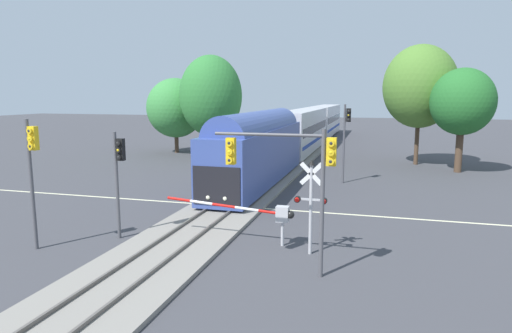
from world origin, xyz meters
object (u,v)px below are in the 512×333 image
object	(u,v)px
traffic_signal_far_side	(346,131)
maple_right_background	(463,102)
traffic_signal_near_right	(291,166)
pine_left_background	(176,108)
traffic_signal_near_left	(32,163)
oak_behind_train	(211,96)
commuter_train	(302,129)
crossing_gate_near	(267,213)
oak_far_right	(420,87)
traffic_signal_median	(118,168)
crossing_signal_mast	(311,197)

from	to	relation	value
traffic_signal_far_side	maple_right_background	distance (m)	11.99
traffic_signal_near_right	pine_left_background	world-z (taller)	pine_left_background
traffic_signal_near_left	oak_behind_train	size ratio (longest dim) A/B	0.52
commuter_train	traffic_signal_far_side	world-z (taller)	traffic_signal_far_side
commuter_train	oak_behind_train	world-z (taller)	oak_behind_train
traffic_signal_far_side	crossing_gate_near	bearing A→B (deg)	-98.43
commuter_train	oak_behind_train	distance (m)	11.36
oak_far_right	traffic_signal_near_right	bearing A→B (deg)	-102.56
crossing_gate_near	oak_far_right	xyz separation A→B (m)	(8.17, 26.36, 5.96)
traffic_signal_far_side	traffic_signal_near_left	world-z (taller)	traffic_signal_far_side
maple_right_background	traffic_signal_median	bearing A→B (deg)	-127.32
commuter_train	traffic_signal_near_right	distance (m)	35.23
traffic_signal_near_right	traffic_signal_near_left	bearing A→B (deg)	-178.34
oak_far_right	traffic_signal_far_side	bearing A→B (deg)	-117.91
commuter_train	traffic_signal_median	size ratio (longest dim) A/B	11.99
traffic_signal_far_side	traffic_signal_median	world-z (taller)	traffic_signal_far_side
crossing_gate_near	traffic_signal_median	xyz separation A→B (m)	(-6.74, -1.02, 1.91)
crossing_signal_mast	maple_right_background	distance (m)	25.48
oak_behind_train	oak_far_right	distance (m)	20.76
oak_behind_train	oak_far_right	bearing A→B (deg)	2.26
traffic_signal_near_left	oak_behind_train	world-z (taller)	oak_behind_train
traffic_signal_near_left	maple_right_background	bearing A→B (deg)	51.42
oak_far_right	maple_right_background	bearing A→B (deg)	-48.76
crossing_gate_near	traffic_signal_far_side	distance (m)	15.57
oak_behind_train	crossing_signal_mast	bearing A→B (deg)	-60.93
oak_behind_train	commuter_train	bearing A→B (deg)	35.67
traffic_signal_near_left	crossing_gate_near	bearing A→B (deg)	19.34
traffic_signal_near_right	crossing_gate_near	bearing A→B (deg)	118.66
oak_far_right	traffic_signal_near_left	bearing A→B (deg)	-120.64
crossing_signal_mast	oak_behind_train	distance (m)	30.33
oak_behind_train	oak_far_right	world-z (taller)	oak_far_right
commuter_train	maple_right_background	distance (m)	18.02
oak_far_right	oak_behind_train	bearing A→B (deg)	-177.74
traffic_signal_median	maple_right_background	world-z (taller)	maple_right_background
crossing_gate_near	pine_left_background	bearing A→B (deg)	122.41
maple_right_background	oak_far_right	world-z (taller)	oak_far_right
maple_right_background	oak_far_right	bearing A→B (deg)	131.24
oak_far_right	pine_left_background	distance (m)	26.31
crossing_gate_near	traffic_signal_near_left	xyz separation A→B (m)	(-9.40, -3.30, 2.34)
crossing_gate_near	oak_far_right	bearing A→B (deg)	72.79
commuter_train	traffic_signal_median	distance (m)	32.94
crossing_signal_mast	traffic_signal_far_side	world-z (taller)	traffic_signal_far_side
oak_far_right	pine_left_background	size ratio (longest dim) A/B	1.32
traffic_signal_near_left	pine_left_background	xyz separation A→B (m)	(-8.58, 31.61, 1.37)
traffic_signal_near_right	traffic_signal_near_left	world-z (taller)	traffic_signal_near_left
commuter_train	traffic_signal_median	bearing A→B (deg)	-95.03
crossing_gate_near	commuter_train	bearing A→B (deg)	96.92
crossing_gate_near	maple_right_background	distance (m)	25.82
traffic_signal_near_right	traffic_signal_near_left	xyz separation A→B (m)	(-11.03, -0.32, -0.33)
commuter_train	crossing_gate_near	distance (m)	32.05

